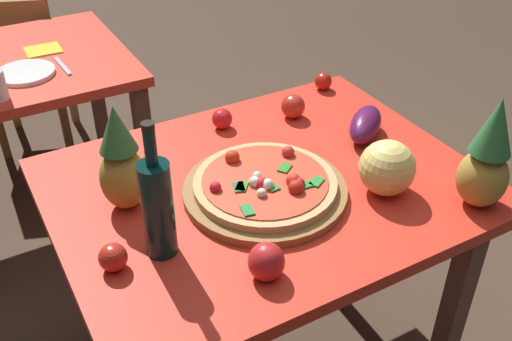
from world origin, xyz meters
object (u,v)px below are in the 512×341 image
at_px(pineapple_left, 487,159).
at_px(tomato_near_board, 113,257).
at_px(tomato_by_bottle, 293,106).
at_px(dining_chair, 22,65).
at_px(pizza_board, 265,191).
at_px(eggplant, 365,124).
at_px(wine_bottle, 157,207).
at_px(pizza, 265,183).
at_px(tomato_at_corner, 323,81).
at_px(display_table, 265,209).
at_px(pineapple_right, 121,163).
at_px(bell_pepper, 266,262).
at_px(melon, 387,168).
at_px(tomato_beside_pepper, 222,119).
at_px(dinner_plate, 25,73).
at_px(napkin_folded, 43,50).
at_px(background_table, 27,89).
at_px(knife_utensil, 63,66).

bearing_deg(pineapple_left, tomato_near_board, 165.89).
bearing_deg(tomato_by_bottle, dining_chair, 111.95).
bearing_deg(pizza_board, eggplant, 14.38).
height_order(wine_bottle, tomato_near_board, wine_bottle).
distance_m(wine_bottle, pineapple_left, 0.84).
height_order(pizza, tomato_at_corner, pizza).
distance_m(display_table, pineapple_right, 0.45).
height_order(pizza, pineapple_right, pineapple_right).
bearing_deg(pineapple_right, bell_pepper, -64.99).
bearing_deg(tomato_near_board, melon, -5.40).
bearing_deg(tomato_by_bottle, tomato_beside_pepper, 167.72).
distance_m(tomato_beside_pepper, dinner_plate, 0.86).
xyz_separation_m(tomato_at_corner, napkin_folded, (-0.80, 0.85, -0.03)).
relative_size(pizza_board, pineapple_right, 1.50).
relative_size(pizza, melon, 2.53).
distance_m(pizza, wine_bottle, 0.35).
bearing_deg(eggplant, napkin_folded, 121.66).
distance_m(tomato_near_board, napkin_folded, 1.38).
height_order(pizza, napkin_folded, pizza).
relative_size(pineapple_right, tomato_by_bottle, 3.75).
bearing_deg(display_table, melon, -36.43).
relative_size(background_table, knife_utensil, 4.55).
bearing_deg(tomato_at_corner, pizza_board, -138.26).
bearing_deg(display_table, tomato_beside_pepper, 85.04).
xyz_separation_m(wine_bottle, bell_pepper, (0.18, -0.20, -0.09)).
bearing_deg(pizza_board, tomato_by_bottle, 47.87).
bearing_deg(wine_bottle, pineapple_right, 93.79).
distance_m(dining_chair, napkin_folded, 0.66).
distance_m(eggplant, napkin_folded, 1.39).
bearing_deg(display_table, dining_chair, 101.18).
distance_m(pizza_board, tomato_at_corner, 0.67).
relative_size(display_table, pineapple_left, 3.72).
bearing_deg(background_table, pizza_board, -71.99).
bearing_deg(dinner_plate, napkin_folded, 60.90).
relative_size(pineapple_right, dinner_plate, 1.36).
bearing_deg(tomato_near_board, dinner_plate, 88.20).
bearing_deg(dinner_plate, pineapple_left, -57.59).
distance_m(pizza_board, pineapple_right, 0.39).
bearing_deg(melon, display_table, 143.57).
relative_size(background_table, napkin_folded, 5.86).
bearing_deg(pizza, tomato_by_bottle, 48.02).
relative_size(pizza_board, pineapple_left, 1.42).
height_order(dinner_plate, napkin_folded, dinner_plate).
bearing_deg(tomato_at_corner, tomato_by_bottle, -149.78).
xyz_separation_m(pizza_board, pineapple_left, (0.48, -0.31, 0.13)).
height_order(tomato_beside_pepper, knife_utensil, tomato_beside_pepper).
bearing_deg(knife_utensil, napkin_folded, 95.85).
relative_size(pizza_board, wine_bottle, 1.25).
height_order(background_table, napkin_folded, napkin_folded).
distance_m(bell_pepper, tomato_near_board, 0.36).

